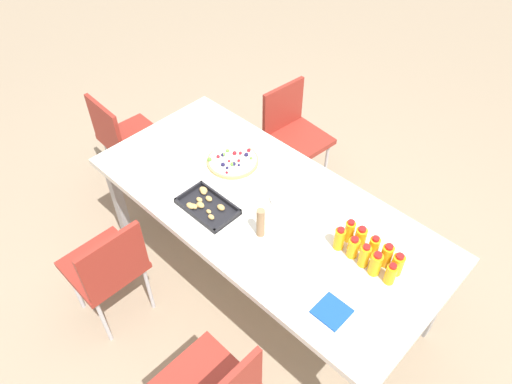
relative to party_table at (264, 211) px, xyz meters
name	(u,v)px	position (x,y,z in m)	size (l,w,h in m)	color
ground_plane	(263,279)	(0.00, 0.00, -0.68)	(12.00, 12.00, 0.00)	gray
party_table	(264,211)	(0.00, 0.00, 0.00)	(2.11, 0.97, 0.74)	silver
chair_far_right	(108,266)	(0.46, 0.80, -0.18)	(0.41, 0.41, 0.83)	maroon
chair_near_right	(293,130)	(0.53, -0.87, -0.18)	(0.44, 0.44, 0.83)	maroon
chair_end	(124,136)	(1.38, 0.05, -0.18)	(0.42, 0.42, 0.83)	maroon
juice_bottle_0	(397,264)	(-0.79, -0.11, 0.12)	(0.06, 0.06, 0.13)	#F9AA14
juice_bottle_1	(387,255)	(-0.72, -0.12, 0.13)	(0.06, 0.06, 0.14)	#F9AC14
juice_bottle_2	(374,247)	(-0.64, -0.12, 0.12)	(0.05, 0.05, 0.14)	#F9AF14
juice_bottle_3	(360,238)	(-0.56, -0.12, 0.13)	(0.06, 0.06, 0.15)	#FAAA14
juice_bottle_4	(350,231)	(-0.49, -0.12, 0.13)	(0.05, 0.05, 0.14)	#F8AB14
juice_bottle_5	(391,274)	(-0.80, -0.04, 0.12)	(0.05, 0.05, 0.13)	#FAAC14
juice_bottle_6	(376,264)	(-0.71, -0.04, 0.13)	(0.06, 0.06, 0.15)	#F9AE14
juice_bottle_7	(365,256)	(-0.64, -0.04, 0.13)	(0.05, 0.05, 0.14)	#FAAD14
juice_bottle_8	(353,247)	(-0.57, -0.05, 0.12)	(0.06, 0.06, 0.13)	#FAAD14
juice_bottle_9	(339,239)	(-0.49, -0.04, 0.13)	(0.06, 0.06, 0.14)	#FAAB14
fruit_pizza	(233,161)	(0.39, -0.12, 0.07)	(0.32, 0.32, 0.05)	tan
snack_tray	(206,206)	(0.22, 0.25, 0.07)	(0.34, 0.21, 0.04)	black
plate_stack	(288,198)	(-0.07, -0.12, 0.07)	(0.21, 0.21, 0.02)	silver
napkin_stack	(332,311)	(-0.70, 0.29, 0.07)	(0.15, 0.15, 0.01)	#194CA5
cardboard_tube	(261,223)	(-0.14, 0.18, 0.15)	(0.04, 0.04, 0.19)	#9E7A56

